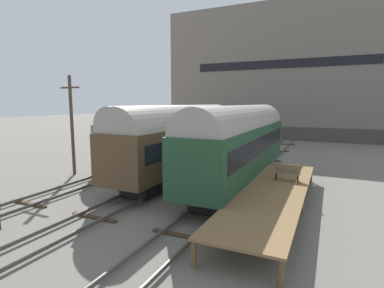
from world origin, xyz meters
TOP-DOWN VIEW (x-y plane):
  - ground_plane at (0.00, 0.00)m, footprint 200.00×200.00m
  - track_left at (-4.64, 0.00)m, footprint 2.60×60.00m
  - track_middle at (0.00, 0.00)m, footprint 2.60×60.00m
  - track_right at (4.64, 0.00)m, footprint 2.60×60.00m
  - train_car_grey at (-4.64, 12.33)m, footprint 2.97×17.84m
  - train_car_brown at (0.00, 6.20)m, footprint 3.06×15.37m
  - train_car_green at (4.64, 5.68)m, footprint 2.92×15.31m
  - station_platform at (7.53, 1.76)m, footprint 3.13×13.57m
  - bench at (7.89, 4.08)m, footprint 1.40×0.40m
  - utility_pole at (-7.77, 3.22)m, footprint 1.80×0.24m
  - warehouse_building at (2.93, 37.62)m, footprint 36.03×11.40m

SIDE VIEW (x-z plane):
  - ground_plane at x=0.00m, z-range 0.00..0.00m
  - track_left at x=-4.64m, z-range 0.01..0.27m
  - track_middle at x=0.00m, z-range 0.01..0.27m
  - track_right at x=4.64m, z-range 0.01..0.27m
  - station_platform at x=7.53m, z-range 0.45..1.51m
  - bench at x=7.89m, z-range 1.09..2.00m
  - train_car_grey at x=-4.64m, z-range 0.37..5.59m
  - train_car_brown at x=0.00m, z-range 0.35..5.66m
  - train_car_green at x=4.64m, z-range 0.37..5.69m
  - utility_pole at x=-7.77m, z-range 0.16..7.66m
  - warehouse_building at x=2.93m, z-range 0.00..19.98m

